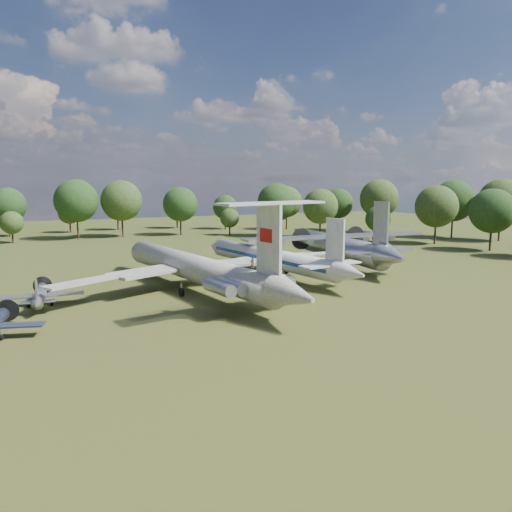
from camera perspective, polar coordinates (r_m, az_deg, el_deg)
name	(u,v)px	position (r m, az deg, el deg)	size (l,w,h in m)	color
ground	(185,292)	(76.41, -8.10, -4.10)	(300.00, 300.00, 0.00)	#2A4015
il62_airliner	(194,273)	(76.39, -7.07, -1.94)	(43.87, 57.03, 5.59)	#BBBBB6
tu104_jet	(270,262)	(88.99, 1.66, -0.64)	(35.32, 47.09, 4.71)	#BCBCBC
an12_transport	(338,250)	(100.93, 9.35, 0.66)	(38.86, 43.43, 5.71)	#ADAFB5
small_prop_northwest	(40,298)	(73.20, -23.46, -4.41)	(11.27, 15.37, 2.25)	gray
person_on_il62	(252,264)	(62.50, -0.43, -0.87)	(0.61, 0.40, 1.68)	olive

